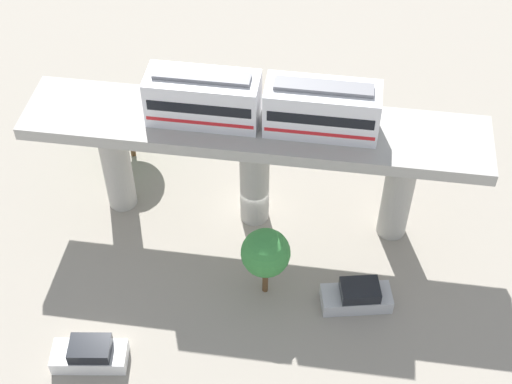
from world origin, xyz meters
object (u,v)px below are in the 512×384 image
object	(u,v)px
train	(262,103)
parked_car_white	(90,354)
tree_near_viaduct	(128,118)
tree_mid_lot	(266,253)
parked_car_silver	(357,296)

from	to	relation	value
train	parked_car_white	xyz separation A→B (m)	(12.37, -8.06, -9.06)
tree_near_viaduct	tree_mid_lot	size ratio (longest dim) A/B	1.08
tree_mid_lot	parked_car_white	bearing A→B (deg)	-55.07
parked_car_silver	parked_car_white	bearing A→B (deg)	-79.23
tree_mid_lot	parked_car_silver	bearing A→B (deg)	87.54
train	parked_car_white	bearing A→B (deg)	-33.08
parked_car_silver	tree_near_viaduct	world-z (taller)	tree_near_viaduct
train	tree_mid_lot	world-z (taller)	train
tree_near_viaduct	tree_mid_lot	distance (m)	15.41
train	parked_car_white	distance (m)	17.32
parked_car_white	parked_car_silver	distance (m)	15.96
parked_car_silver	tree_mid_lot	size ratio (longest dim) A/B	0.88
train	tree_mid_lot	xyz separation A→B (m)	(6.00, 1.06, -6.23)
parked_car_white	parked_car_silver	bearing A→B (deg)	104.92
parked_car_white	tree_mid_lot	distance (m)	11.48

